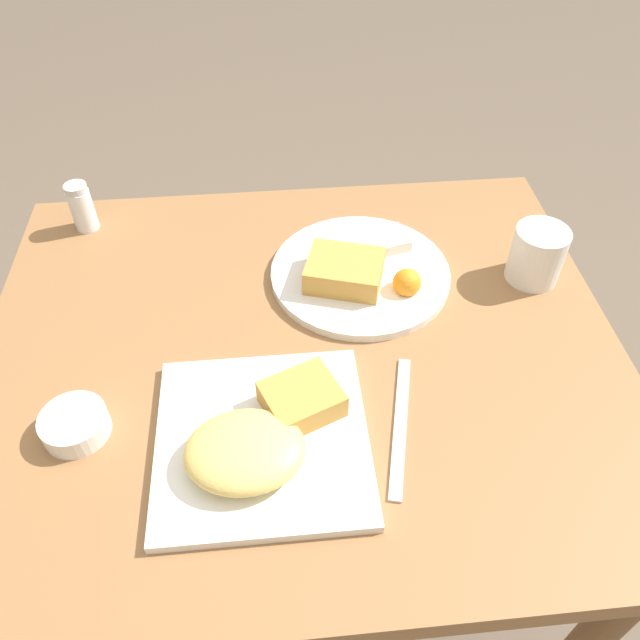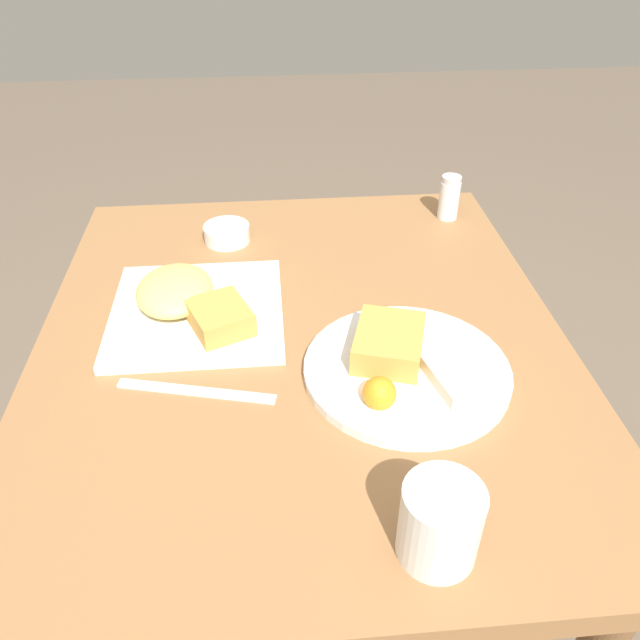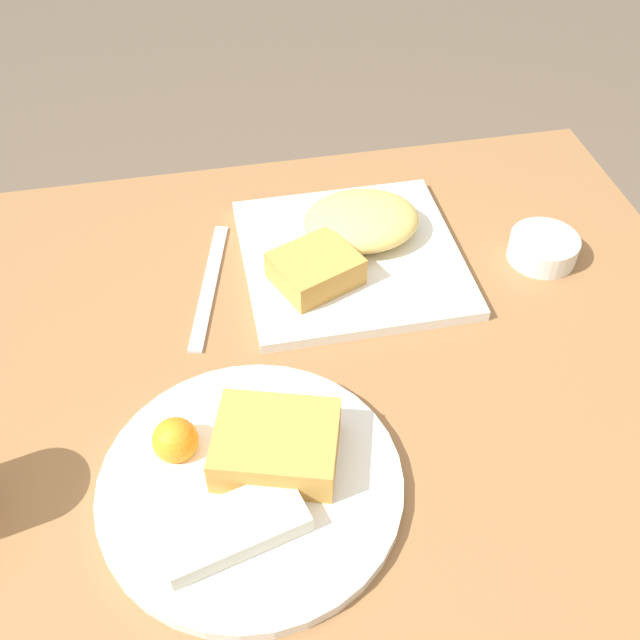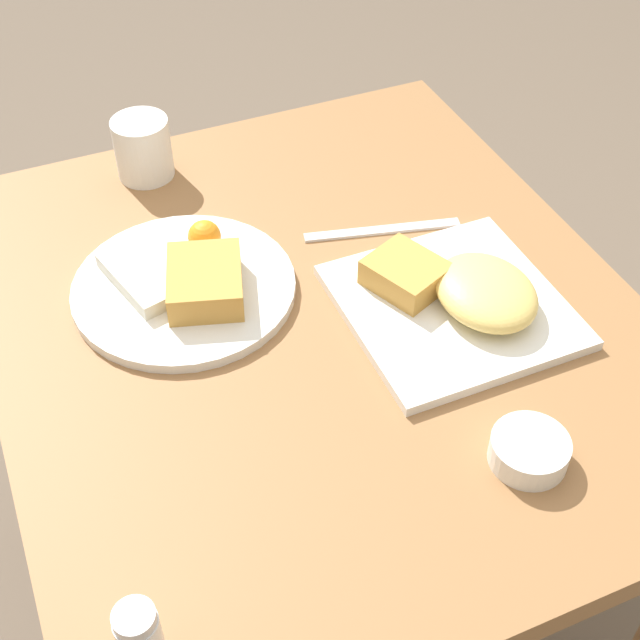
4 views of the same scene
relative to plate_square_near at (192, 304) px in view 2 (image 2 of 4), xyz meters
name	(u,v)px [view 2 (image 2 of 4)]	position (x,y,z in m)	size (l,w,h in m)	color
ground_plane	(307,590)	(0.06, 0.17, -0.73)	(8.00, 8.00, 0.00)	brown
dining_table	(303,379)	(0.06, 0.17, -0.11)	(0.92, 0.78, 0.71)	olive
plate_square_near	(192,304)	(0.00, 0.00, 0.00)	(0.26, 0.26, 0.06)	white
plate_oval_far	(404,365)	(0.16, 0.30, -0.01)	(0.28, 0.28, 0.05)	white
sauce_ramekin	(227,233)	(-0.23, 0.05, 0.00)	(0.08, 0.08, 0.03)	white
salt_shaker	(449,200)	(-0.29, 0.48, 0.02)	(0.04, 0.04, 0.09)	white
butter_knife	(196,391)	(0.18, 0.02, -0.02)	(0.07, 0.21, 0.00)	silver
coffee_mug	(440,523)	(0.44, 0.28, 0.02)	(0.08, 0.08, 0.09)	white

